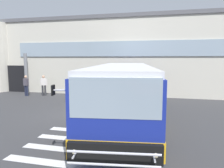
% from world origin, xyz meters
% --- Properties ---
extents(ground_plane, '(80.00, 90.00, 0.02)m').
position_xyz_m(ground_plane, '(0.00, 0.00, -0.01)').
color(ground_plane, '#353538').
rests_on(ground_plane, ground).
extents(bay_paint_stripes, '(4.40, 3.96, 0.01)m').
position_xyz_m(bay_paint_stripes, '(2.00, -4.20, 0.00)').
color(bay_paint_stripes, silver).
rests_on(bay_paint_stripes, ground).
extents(terminal_building, '(25.49, 13.80, 6.53)m').
position_xyz_m(terminal_building, '(-0.69, 11.66, 3.26)').
color(terminal_building, beige).
rests_on(terminal_building, ground).
extents(entry_support_column, '(0.28, 0.28, 3.47)m').
position_xyz_m(entry_support_column, '(-7.00, 5.40, 1.73)').
color(entry_support_column, slate).
rests_on(entry_support_column, ground).
extents(bus_main_foreground, '(3.91, 10.78, 2.70)m').
position_xyz_m(bus_main_foreground, '(2.58, -0.30, 1.33)').
color(bus_main_foreground, navy).
rests_on(bus_main_foreground, ground).
extents(passenger_near_column, '(0.58, 0.29, 1.68)m').
position_xyz_m(passenger_near_column, '(-6.20, 4.23, 0.93)').
color(passenger_near_column, '#1E2338').
rests_on(passenger_near_column, ground).
extents(passenger_by_doorway, '(0.53, 0.48, 1.68)m').
position_xyz_m(passenger_by_doorway, '(-4.92, 4.75, 0.96)').
color(passenger_by_doorway, '#2D2D33').
rests_on(passenger_by_doorway, ground).
extents(safety_bollard_yellow, '(0.18, 0.18, 0.90)m').
position_xyz_m(safety_bollard_yellow, '(1.57, 3.60, 0.45)').
color(safety_bollard_yellow, yellow).
rests_on(safety_bollard_yellow, ground).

